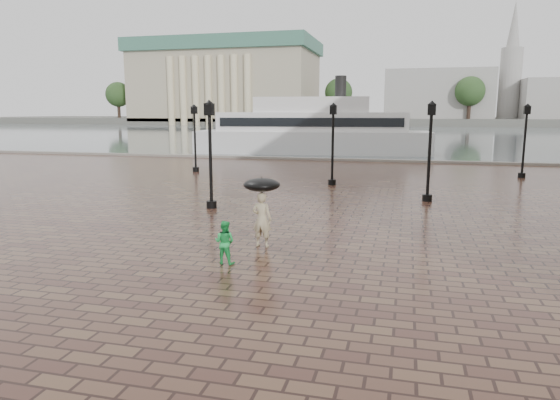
% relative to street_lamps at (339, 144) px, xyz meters
% --- Properties ---
extents(ground, '(300.00, 300.00, 0.00)m').
position_rel_street_lamps_xyz_m(ground, '(1.60, -17.60, -2.33)').
color(ground, '#381F19').
rests_on(ground, ground).
extents(harbour_water, '(240.00, 240.00, 0.00)m').
position_rel_street_lamps_xyz_m(harbour_water, '(1.60, 74.40, -2.33)').
color(harbour_water, '#495559').
rests_on(harbour_water, ground).
extents(quay_edge, '(80.00, 0.60, 0.30)m').
position_rel_street_lamps_xyz_m(quay_edge, '(1.60, 14.40, -2.33)').
color(quay_edge, slate).
rests_on(quay_edge, ground).
extents(far_shore, '(300.00, 60.00, 2.00)m').
position_rel_street_lamps_xyz_m(far_shore, '(1.60, 142.40, -1.33)').
color(far_shore, '#4C4C47').
rests_on(far_shore, ground).
extents(museum, '(57.00, 32.50, 26.00)m').
position_rel_street_lamps_xyz_m(museum, '(-53.40, 127.01, 11.58)').
color(museum, gray).
rests_on(museum, ground).
extents(far_trees, '(188.00, 8.00, 13.50)m').
position_rel_street_lamps_xyz_m(far_trees, '(1.60, 120.40, 7.09)').
color(far_trees, '#2D2119').
rests_on(far_trees, ground).
extents(street_lamps, '(21.44, 14.44, 4.40)m').
position_rel_street_lamps_xyz_m(street_lamps, '(0.00, 0.00, 0.00)').
color(street_lamps, black).
rests_on(street_lamps, ground).
extents(adult_pedestrian, '(0.65, 0.47, 1.69)m').
position_rel_street_lamps_xyz_m(adult_pedestrian, '(-0.57, -13.01, -1.48)').
color(adult_pedestrian, tan).
rests_on(adult_pedestrian, ground).
extents(child_pedestrian, '(0.62, 0.50, 1.19)m').
position_rel_street_lamps_xyz_m(child_pedestrian, '(-1.06, -14.92, -1.73)').
color(child_pedestrian, green).
rests_on(child_pedestrian, ground).
extents(ferry_near, '(23.00, 7.48, 7.41)m').
position_rel_street_lamps_xyz_m(ferry_near, '(-5.49, 21.25, -0.10)').
color(ferry_near, silver).
rests_on(ferry_near, ground).
extents(umbrella, '(1.10, 1.10, 1.14)m').
position_rel_street_lamps_xyz_m(umbrella, '(-0.57, -13.01, -0.42)').
color(umbrella, black).
rests_on(umbrella, ground).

